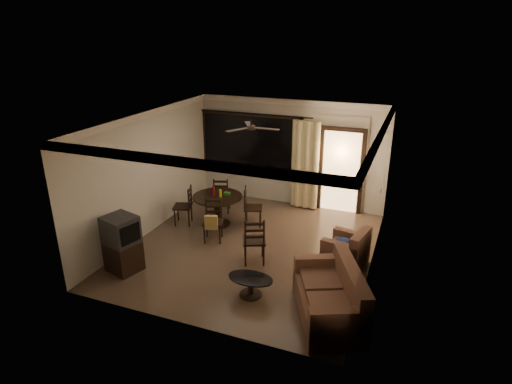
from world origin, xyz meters
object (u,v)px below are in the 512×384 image
at_px(dining_chair_west, 184,213).
at_px(tv_cabinet, 122,244).
at_px(dining_chair_north, 222,201).
at_px(armchair, 348,251).
at_px(coffee_table, 251,283).
at_px(dining_table, 218,202).
at_px(dining_chair_south, 213,228).
at_px(dining_chair_east, 253,214).
at_px(sofa, 332,299).
at_px(side_chair, 254,249).

distance_m(dining_chair_west, tv_cabinet, 2.30).
relative_size(dining_chair_west, dining_chair_north, 1.00).
xyz_separation_m(dining_chair_west, armchair, (4.04, -0.52, 0.04)).
xyz_separation_m(armchair, coffee_table, (-1.42, -1.67, -0.08)).
bearing_deg(tv_cabinet, coffee_table, 18.36).
height_order(tv_cabinet, armchair, tv_cabinet).
distance_m(dining_table, armchair, 3.35).
bearing_deg(dining_chair_south, dining_chair_east, 45.70).
xyz_separation_m(dining_chair_north, coffee_table, (2.08, -3.20, -0.04)).
bearing_deg(dining_chair_north, dining_chair_west, 43.24).
height_order(dining_table, dining_chair_north, dining_table).
bearing_deg(sofa, tv_cabinet, 155.74).
bearing_deg(coffee_table, dining_chair_north, 123.05).
relative_size(dining_table, coffee_table, 1.43).
height_order(dining_chair_east, armchair, dining_chair_east).
bearing_deg(dining_chair_east, side_chair, -175.87).
bearing_deg(dining_chair_south, armchair, -17.92).
height_order(dining_chair_south, armchair, dining_chair_south).
distance_m(tv_cabinet, side_chair, 2.58).
xyz_separation_m(dining_table, coffee_table, (1.83, -2.45, -0.34)).
xyz_separation_m(dining_table, dining_chair_south, (0.27, -0.81, -0.28)).
bearing_deg(dining_chair_west, tv_cabinet, -18.67).
height_order(dining_chair_south, sofa, dining_chair_south).
height_order(armchair, coffee_table, armchair).
distance_m(dining_table, dining_chair_east, 0.89).
distance_m(dining_chair_south, dining_chair_north, 1.64).
height_order(dining_chair_west, sofa, dining_chair_west).
bearing_deg(tv_cabinet, dining_chair_east, 76.67).
xyz_separation_m(dining_chair_north, side_chair, (1.71, -2.09, 0.02)).
bearing_deg(coffee_table, dining_chair_west, 140.21).
relative_size(tv_cabinet, coffee_table, 1.39).
xyz_separation_m(dining_chair_east, armchair, (2.45, -1.05, 0.04)).
distance_m(dining_chair_south, tv_cabinet, 2.06).
bearing_deg(sofa, dining_chair_south, 125.93).
bearing_deg(tv_cabinet, armchair, 39.78).
bearing_deg(dining_table, coffee_table, -53.29).
xyz_separation_m(dining_table, dining_chair_west, (-0.79, -0.27, -0.30)).
xyz_separation_m(dining_chair_south, dining_chair_north, (-0.52, 1.56, -0.02)).
bearing_deg(dining_chair_south, side_chair, -42.52).
distance_m(dining_table, dining_chair_north, 0.84).
bearing_deg(coffee_table, tv_cabinet, -177.82).
height_order(tv_cabinet, coffee_table, tv_cabinet).
relative_size(dining_table, dining_chair_south, 1.24).
xyz_separation_m(dining_chair_north, armchair, (3.49, -1.53, 0.04)).
xyz_separation_m(dining_chair_east, side_chair, (0.67, -1.61, 0.02)).
bearing_deg(dining_chair_west, dining_chair_north, 133.24).
relative_size(dining_chair_west, tv_cabinet, 0.83).
height_order(dining_chair_south, coffee_table, dining_chair_south).
bearing_deg(side_chair, tv_cabinet, 3.82).
height_order(tv_cabinet, sofa, tv_cabinet).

